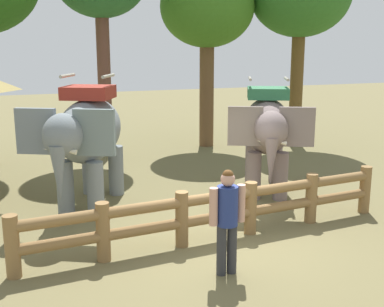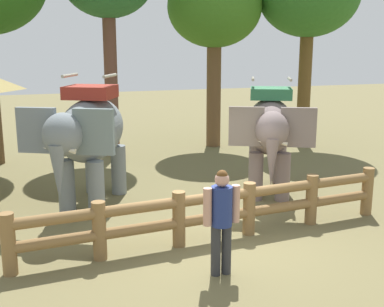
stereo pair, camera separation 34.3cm
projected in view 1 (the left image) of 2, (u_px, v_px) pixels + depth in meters
ground_plane at (220, 242)px, 9.38m from camera, size 60.00×60.00×0.00m
log_fence at (217, 210)px, 9.38m from camera, size 7.61×0.88×1.05m
elephant_near_left at (87, 135)px, 11.01m from camera, size 2.78×3.54×3.02m
elephant_center at (267, 129)px, 12.16m from camera, size 2.58×3.39×2.87m
tourist_woman_in_black at (227, 215)px, 7.88m from camera, size 0.62×0.35×1.76m
tree_far_left at (207, 10)px, 17.14m from camera, size 3.28×3.28×6.31m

